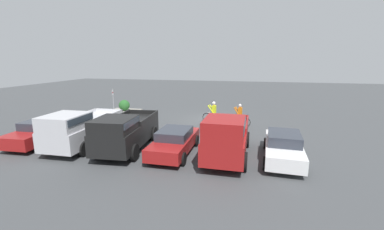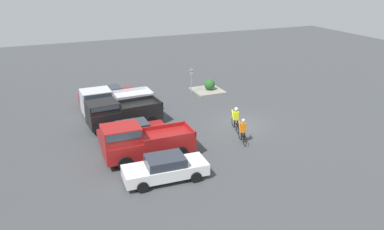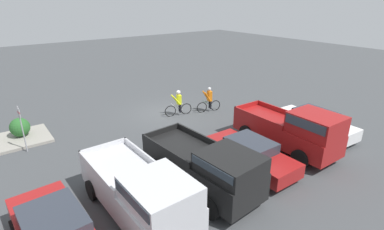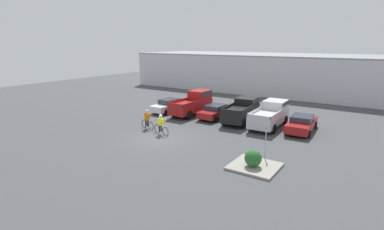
{
  "view_description": "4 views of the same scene",
  "coord_description": "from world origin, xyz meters",
  "px_view_note": "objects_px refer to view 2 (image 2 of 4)",
  "views": [
    {
      "loc": [
        -3.36,
        20.86,
        5.0
      ],
      "look_at": [
        0.58,
        3.83,
        1.2
      ],
      "focal_mm": 24.0,
      "sensor_mm": 36.0,
      "label": 1
    },
    {
      "loc": [
        -22.32,
        13.67,
        10.98
      ],
      "look_at": [
        0.58,
        3.83,
        1.2
      ],
      "focal_mm": 35.0,
      "sensor_mm": 36.0,
      "label": 2
    },
    {
      "loc": [
        9.81,
        16.34,
        7.33
      ],
      "look_at": [
        0.58,
        3.83,
        1.2
      ],
      "focal_mm": 28.0,
      "sensor_mm": 36.0,
      "label": 3
    },
    {
      "loc": [
        14.8,
        -17.44,
        7.46
      ],
      "look_at": [
        0.58,
        3.83,
        1.2
      ],
      "focal_mm": 28.0,
      "sensor_mm": 36.0,
      "label": 4
    }
  ],
  "objects_px": {
    "pickup_truck_0": "(141,141)",
    "pickup_truck_2": "(112,101)",
    "fire_lane_sign": "(191,78)",
    "pickup_truck_1": "(120,112)",
    "cyclist_1": "(243,131)",
    "sedan_2": "(108,95)",
    "sedan_0": "(165,168)",
    "sedan_1": "(133,132)",
    "shrub": "(210,84)",
    "cyclist_0": "(236,118)"
  },
  "relations": [
    {
      "from": "shrub",
      "to": "sedan_1",
      "type": "bearing_deg",
      "value": 129.65
    },
    {
      "from": "pickup_truck_0",
      "to": "cyclist_1",
      "type": "bearing_deg",
      "value": -92.67
    },
    {
      "from": "pickup_truck_2",
      "to": "cyclist_1",
      "type": "height_order",
      "value": "pickup_truck_2"
    },
    {
      "from": "pickup_truck_2",
      "to": "sedan_2",
      "type": "xyz_separation_m",
      "value": [
        2.81,
        -0.21,
        -0.42
      ]
    },
    {
      "from": "pickup_truck_1",
      "to": "pickup_truck_2",
      "type": "xyz_separation_m",
      "value": [
        2.82,
        -0.03,
        -0.0
      ]
    },
    {
      "from": "pickup_truck_2",
      "to": "shrub",
      "type": "relative_size",
      "value": 5.42
    },
    {
      "from": "cyclist_0",
      "to": "shrub",
      "type": "height_order",
      "value": "cyclist_0"
    },
    {
      "from": "pickup_truck_0",
      "to": "shrub",
      "type": "distance_m",
      "value": 14.6
    },
    {
      "from": "pickup_truck_0",
      "to": "cyclist_1",
      "type": "xyz_separation_m",
      "value": [
        -0.32,
        -6.95,
        -0.39
      ]
    },
    {
      "from": "pickup_truck_1",
      "to": "shrub",
      "type": "height_order",
      "value": "pickup_truck_1"
    },
    {
      "from": "pickup_truck_0",
      "to": "pickup_truck_2",
      "type": "bearing_deg",
      "value": -0.27
    },
    {
      "from": "pickup_truck_2",
      "to": "fire_lane_sign",
      "type": "relative_size",
      "value": 2.29
    },
    {
      "from": "sedan_2",
      "to": "fire_lane_sign",
      "type": "xyz_separation_m",
      "value": [
        -0.38,
        -7.71,
        0.77
      ]
    },
    {
      "from": "pickup_truck_1",
      "to": "shrub",
      "type": "bearing_deg",
      "value": -62.11
    },
    {
      "from": "sedan_1",
      "to": "shrub",
      "type": "relative_size",
      "value": 4.41
    },
    {
      "from": "pickup_truck_0",
      "to": "cyclist_1",
      "type": "height_order",
      "value": "pickup_truck_0"
    },
    {
      "from": "sedan_0",
      "to": "pickup_truck_0",
      "type": "height_order",
      "value": "pickup_truck_0"
    },
    {
      "from": "cyclist_1",
      "to": "pickup_truck_1",
      "type": "bearing_deg",
      "value": 49.68
    },
    {
      "from": "cyclist_0",
      "to": "shrub",
      "type": "bearing_deg",
      "value": -14.07
    },
    {
      "from": "sedan_1",
      "to": "shrub",
      "type": "xyz_separation_m",
      "value": [
        7.98,
        -9.63,
        -0.02
      ]
    },
    {
      "from": "sedan_1",
      "to": "pickup_truck_2",
      "type": "height_order",
      "value": "pickup_truck_2"
    },
    {
      "from": "sedan_1",
      "to": "fire_lane_sign",
      "type": "distance_m",
      "value": 11.18
    },
    {
      "from": "sedan_0",
      "to": "pickup_truck_0",
      "type": "bearing_deg",
      "value": 11.54
    },
    {
      "from": "pickup_truck_0",
      "to": "pickup_truck_2",
      "type": "relative_size",
      "value": 0.98
    },
    {
      "from": "cyclist_0",
      "to": "fire_lane_sign",
      "type": "bearing_deg",
      "value": -2.4
    },
    {
      "from": "pickup_truck_1",
      "to": "pickup_truck_2",
      "type": "height_order",
      "value": "pickup_truck_2"
    },
    {
      "from": "pickup_truck_1",
      "to": "cyclist_1",
      "type": "bearing_deg",
      "value": -130.32
    },
    {
      "from": "pickup_truck_2",
      "to": "shrub",
      "type": "height_order",
      "value": "pickup_truck_2"
    },
    {
      "from": "sedan_1",
      "to": "cyclist_0",
      "type": "xyz_separation_m",
      "value": [
        -1.04,
        -7.37,
        0.18
      ]
    },
    {
      "from": "pickup_truck_1",
      "to": "sedan_2",
      "type": "bearing_deg",
      "value": -2.42
    },
    {
      "from": "pickup_truck_2",
      "to": "sedan_2",
      "type": "height_order",
      "value": "pickup_truck_2"
    },
    {
      "from": "pickup_truck_0",
      "to": "sedan_1",
      "type": "bearing_deg",
      "value": -4.39
    },
    {
      "from": "fire_lane_sign",
      "to": "pickup_truck_0",
      "type": "bearing_deg",
      "value": 143.65
    },
    {
      "from": "sedan_0",
      "to": "shrub",
      "type": "distance_m",
      "value": 16.44
    },
    {
      "from": "shrub",
      "to": "sedan_2",
      "type": "bearing_deg",
      "value": 87.47
    },
    {
      "from": "cyclist_1",
      "to": "pickup_truck_0",
      "type": "bearing_deg",
      "value": 87.33
    },
    {
      "from": "pickup_truck_1",
      "to": "cyclist_1",
      "type": "relative_size",
      "value": 3.16
    },
    {
      "from": "pickup_truck_2",
      "to": "sedan_0",
      "type": "bearing_deg",
      "value": -177.27
    },
    {
      "from": "pickup_truck_2",
      "to": "shrub",
      "type": "distance_m",
      "value": 10.1
    },
    {
      "from": "pickup_truck_1",
      "to": "sedan_2",
      "type": "xyz_separation_m",
      "value": [
        5.63,
        -0.24,
        -0.42
      ]
    },
    {
      "from": "cyclist_0",
      "to": "cyclist_1",
      "type": "distance_m",
      "value": 2.17
    },
    {
      "from": "sedan_1",
      "to": "cyclist_1",
      "type": "distance_m",
      "value": 7.42
    },
    {
      "from": "sedan_1",
      "to": "pickup_truck_1",
      "type": "distance_m",
      "value": 2.82
    },
    {
      "from": "sedan_0",
      "to": "sedan_1",
      "type": "bearing_deg",
      "value": 3.66
    },
    {
      "from": "sedan_1",
      "to": "pickup_truck_1",
      "type": "bearing_deg",
      "value": 4.22
    },
    {
      "from": "pickup_truck_0",
      "to": "sedan_2",
      "type": "bearing_deg",
      "value": -1.27
    },
    {
      "from": "pickup_truck_1",
      "to": "sedan_2",
      "type": "height_order",
      "value": "pickup_truck_1"
    },
    {
      "from": "pickup_truck_0",
      "to": "pickup_truck_1",
      "type": "height_order",
      "value": "pickup_truck_0"
    },
    {
      "from": "shrub",
      "to": "sedan_0",
      "type": "bearing_deg",
      "value": 145.69
    },
    {
      "from": "pickup_truck_1",
      "to": "shrub",
      "type": "distance_m",
      "value": 11.13
    }
  ]
}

